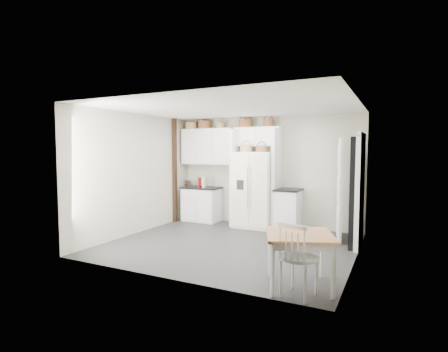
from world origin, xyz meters
The scene contains 29 objects.
floor centered at (0.00, 0.00, 0.00)m, with size 4.50×4.50×0.00m, color #232326.
ceiling centered at (0.00, 0.00, 2.60)m, with size 4.50×4.50×0.00m, color white.
wall_back centered at (0.00, 2.00, 1.30)m, with size 4.50×4.50×0.00m, color #AFADA5.
wall_left centered at (-2.25, 0.00, 1.30)m, with size 4.00×4.00×0.00m, color #AFADA5.
wall_right centered at (2.25, 0.00, 1.30)m, with size 4.00×4.00×0.00m, color #AFADA5.
refrigerator centered at (-0.15, 1.66, 0.88)m, with size 0.91×0.74×1.77m, color white.
base_cab_left centered at (-1.62, 1.70, 0.42)m, with size 0.90×0.57×0.84m, color white.
base_cab_right centered at (0.64, 1.70, 0.45)m, with size 0.51×0.61×0.90m, color white.
dining_table centered at (1.70, -1.45, 0.36)m, with size 0.85×0.85×0.71m, color #A16F44.
windsor_chair centered at (1.77, -1.75, 0.48)m, with size 0.47×0.43×0.96m, color white.
counter_left centered at (-1.62, 1.70, 0.86)m, with size 0.94×0.61×0.04m, color black.
counter_right centered at (0.64, 1.70, 0.92)m, with size 0.55×0.65×0.04m, color black.
toaster centered at (-1.98, 1.62, 0.96)m, with size 0.24×0.14×0.17m, color silver.
cookbook_red centered at (-1.64, 1.62, 1.00)m, with size 0.04×0.17×0.25m, color maroon.
cookbook_cream centered at (-1.50, 1.62, 1.01)m, with size 0.04×0.18×0.27m, color beige.
basket_upper_a centered at (-2.00, 1.83, 2.44)m, with size 0.31×0.31×0.18m, color #A27848.
basket_upper_b centered at (-1.61, 1.83, 2.45)m, with size 0.33×0.33×0.20m, color brown.
basket_upper_c centered at (-1.16, 1.83, 2.41)m, with size 0.22×0.22×0.13m, color #A27848.
basket_bridge_a centered at (-0.47, 1.83, 2.45)m, with size 0.34×0.34×0.19m, color brown.
basket_bridge_b centered at (0.10, 1.83, 2.42)m, with size 0.26×0.26×0.15m, color brown.
basket_fridge_a centered at (-0.35, 1.56, 1.84)m, with size 0.28×0.28×0.15m, color #A27848.
basket_fridge_b centered at (0.03, 1.56, 1.83)m, with size 0.24×0.24×0.13m, color brown.
upper_cabinet centered at (-1.50, 1.83, 1.90)m, with size 1.40×0.34×0.90m, color white.
bridge_cabinet centered at (-0.15, 1.83, 2.12)m, with size 1.12×0.34×0.45m, color white.
fridge_panel_left centered at (-0.66, 1.70, 1.15)m, with size 0.08×0.60×2.30m, color white.
fridge_panel_right centered at (0.36, 1.70, 1.15)m, with size 0.08×0.60×2.30m, color white.
trim_post centered at (-2.20, 1.35, 1.30)m, with size 0.09×0.09×2.60m, color black.
doorway_void centered at (2.16, 1.00, 1.02)m, with size 0.18×0.85×2.05m, color black.
door_slab centered at (1.80, 1.33, 1.02)m, with size 0.80×0.04×2.05m, color white.
Camera 1 is at (2.83, -5.95, 1.81)m, focal length 28.00 mm.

